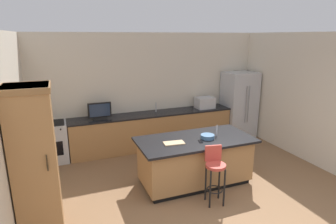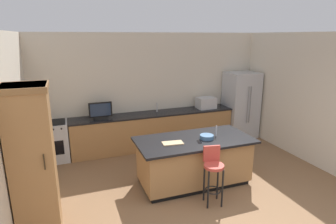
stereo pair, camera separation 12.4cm
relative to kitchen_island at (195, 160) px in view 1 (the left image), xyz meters
name	(u,v)px [view 1 (the left image)]	position (x,y,z in m)	size (l,w,h in m)	color
wall_back	(151,90)	(-0.09, 2.43, 0.97)	(6.39, 0.12, 2.87)	beige
wall_left	(10,125)	(-3.09, 0.34, 0.97)	(0.12, 4.59, 2.87)	beige
wall_right	(302,96)	(2.90, 0.34, 0.97)	(0.12, 4.59, 2.87)	beige
counter_back	(154,130)	(-0.15, 2.05, -0.01)	(4.17, 0.62, 0.90)	#9E7042
kitchen_island	(195,160)	(0.00, 0.00, 0.00)	(2.21, 1.09, 0.91)	black
refrigerator	(239,105)	(2.37, 2.00, 0.45)	(0.85, 0.75, 1.83)	#B7BABF
range_oven	(51,143)	(-2.61, 2.05, -0.01)	(0.74, 0.63, 0.92)	#B7BABF
cabinet_tower	(35,160)	(-2.72, -0.47, 0.67)	(0.61, 0.64, 2.18)	#9E7042
microwave	(205,103)	(1.31, 2.05, 0.58)	(0.48, 0.36, 0.29)	#B7BABF
tv_monitor	(100,112)	(-1.48, 2.00, 0.62)	(0.53, 0.16, 0.40)	black
sink_faucet_back	(156,107)	(-0.04, 2.15, 0.56)	(0.02, 0.02, 0.24)	#B2B2B7
sink_faucet_island	(217,130)	(0.46, 0.00, 0.55)	(0.02, 0.02, 0.22)	#B2B2B7
bar_stool_center	(215,170)	(0.01, -0.73, 0.14)	(0.34, 0.36, 1.01)	#B23D33
fruit_bowl	(208,137)	(0.23, -0.06, 0.48)	(0.26, 0.26, 0.07)	#3F668C
cell_phone	(200,141)	(0.02, -0.17, 0.45)	(0.07, 0.15, 0.01)	black
cutting_board	(174,143)	(-0.47, -0.07, 0.45)	(0.37, 0.20, 0.02)	tan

